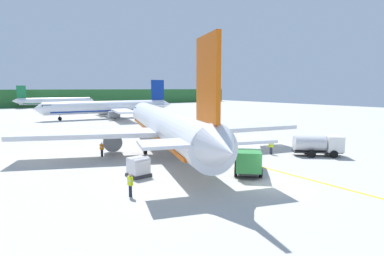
# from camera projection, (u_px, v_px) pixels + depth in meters

# --- Properties ---
(ground) EXTENTS (240.00, 320.00, 0.20)m
(ground) POSITION_uv_depth(u_px,v_px,m) (86.00, 128.00, 63.94)
(ground) COLOR #B7B5AD
(distant_treeline) EXTENTS (216.00, 6.00, 7.40)m
(distant_treeline) POSITION_uv_depth(u_px,v_px,m) (23.00, 98.00, 129.38)
(distant_treeline) COLOR #28602D
(distant_treeline) RESTS_ON ground
(airliner_foreground) EXTENTS (33.85, 40.40, 11.90)m
(airliner_foreground) POSITION_uv_depth(u_px,v_px,m) (164.00, 125.00, 38.98)
(airliner_foreground) COLOR silver
(airliner_foreground) RESTS_ON ground
(airliner_mid_apron) EXTENTS (36.04, 29.85, 10.29)m
(airliner_mid_apron) POSITION_uv_depth(u_px,v_px,m) (109.00, 107.00, 82.16)
(airliner_mid_apron) COLOR white
(airliner_mid_apron) RESTS_ON ground
(airliner_far_taxiway) EXTENTS (31.62, 26.16, 9.01)m
(airliner_far_taxiway) POSITION_uv_depth(u_px,v_px,m) (55.00, 101.00, 129.02)
(airliner_far_taxiway) COLOR white
(airliner_far_taxiway) RESTS_ON ground
(service_truck_fuel) EXTENTS (5.43, 5.05, 2.40)m
(service_truck_fuel) POSITION_uv_depth(u_px,v_px,m) (319.00, 144.00, 36.63)
(service_truck_fuel) COLOR white
(service_truck_fuel) RESTS_ON ground
(service_truck_baggage) EXTENTS (5.71, 5.76, 2.52)m
(service_truck_baggage) POSITION_uv_depth(u_px,v_px,m) (248.00, 157.00, 29.54)
(service_truck_baggage) COLOR #338C3F
(service_truck_baggage) RESTS_ON ground
(cargo_container_near) EXTENTS (1.94, 1.94, 1.87)m
(cargo_container_near) POSITION_uv_depth(u_px,v_px,m) (139.00, 167.00, 28.08)
(cargo_container_near) COLOR #333338
(cargo_container_near) RESTS_ON ground
(crew_marshaller) EXTENTS (0.41, 0.57, 1.69)m
(crew_marshaller) POSITION_uv_depth(u_px,v_px,m) (102.00, 148.00, 36.16)
(crew_marshaller) COLOR #191E33
(crew_marshaller) RESTS_ON ground
(crew_loader_left) EXTENTS (0.51, 0.46, 1.77)m
(crew_loader_left) POSITION_uv_depth(u_px,v_px,m) (271.00, 146.00, 37.45)
(crew_loader_left) COLOR #191E33
(crew_loader_left) RESTS_ON ground
(crew_loader_right) EXTENTS (0.30, 0.62, 1.77)m
(crew_loader_right) POSITION_uv_depth(u_px,v_px,m) (130.00, 183.00, 22.79)
(crew_loader_right) COLOR #191E33
(crew_loader_right) RESTS_ON ground
(apron_guide_line) EXTENTS (0.30, 60.00, 0.01)m
(apron_guide_line) POSITION_uv_depth(u_px,v_px,m) (210.00, 153.00, 38.09)
(apron_guide_line) COLOR yellow
(apron_guide_line) RESTS_ON ground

